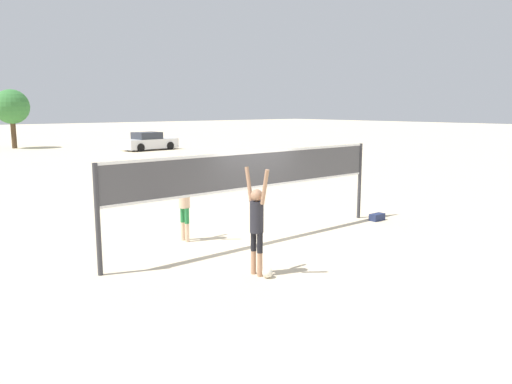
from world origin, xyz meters
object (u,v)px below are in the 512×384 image
object	(u,v)px
volleyball_net	(256,176)
tree_left_cluster	(12,107)
volleyball	(267,273)
gear_bag	(377,217)
player_spiker	(257,219)
player_blocker	(184,198)
parked_car_near	(149,142)

from	to	relation	value
volleyball_net	tree_left_cluster	bearing A→B (deg)	84.39
volleyball	gear_bag	xyz separation A→B (m)	(6.00, 1.74, -0.00)
player_spiker	volleyball	world-z (taller)	player_spiker
player_spiker	tree_left_cluster	world-z (taller)	tree_left_cluster
player_spiker	gear_bag	xyz separation A→B (m)	(6.06, 1.47, -1.07)
volleyball_net	player_blocker	xyz separation A→B (m)	(-1.42, 1.15, -0.56)
volleyball_net	volleyball	world-z (taller)	volleyball_net
player_blocker	tree_left_cluster	bearing A→B (deg)	171.89
volleyball_net	player_spiker	size ratio (longest dim) A/B	3.82
volleyball_net	volleyball	xyz separation A→B (m)	(-1.67, -2.34, -1.59)
player_blocker	volleyball_net	bearing A→B (deg)	50.98
volleyball_net	tree_left_cluster	distance (m)	35.98
player_spiker	parked_car_near	xyz separation A→B (m)	(13.12, 29.00, -0.52)
parked_car_near	player_spiker	bearing A→B (deg)	-118.24
gear_bag	tree_left_cluster	distance (m)	36.53
volleyball_net	volleyball	distance (m)	3.28
volleyball_net	gear_bag	bearing A→B (deg)	-7.85
player_spiker	volleyball	distance (m)	1.10
player_blocker	player_spiker	bearing A→B (deg)	-5.48
volleyball_net	tree_left_cluster	xyz separation A→B (m)	(3.52, 35.77, 1.74)
player_spiker	player_blocker	distance (m)	3.23
player_blocker	gear_bag	bearing A→B (deg)	73.10
player_spiker	parked_car_near	distance (m)	31.83
player_spiker	tree_left_cluster	bearing A→B (deg)	-7.89
volleyball_net	gear_bag	world-z (taller)	volleyball_net
player_blocker	gear_bag	size ratio (longest dim) A/B	4.38
volleyball_net	parked_car_near	size ratio (longest dim) A/B	1.86
player_blocker	gear_bag	xyz separation A→B (m)	(5.75, -1.75, -1.03)
volleyball	parked_car_near	world-z (taller)	parked_car_near
player_blocker	tree_left_cluster	size ratio (longest dim) A/B	0.44
player_spiker	tree_left_cluster	size ratio (longest dim) A/B	0.45
gear_bag	parked_car_near	distance (m)	28.42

